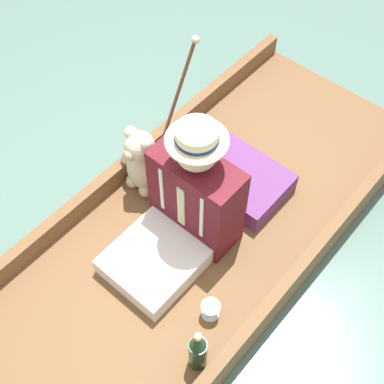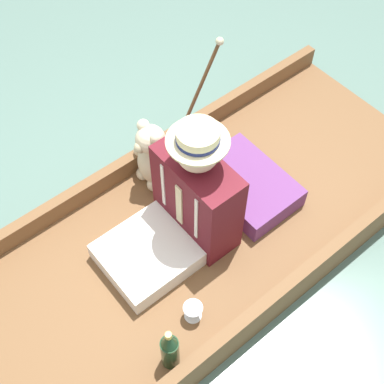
{
  "view_description": "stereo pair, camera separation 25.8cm",
  "coord_description": "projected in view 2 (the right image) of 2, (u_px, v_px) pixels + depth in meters",
  "views": [
    {
      "loc": [
        -0.95,
        0.99,
        2.59
      ],
      "look_at": [
        0.02,
        -0.14,
        0.49
      ],
      "focal_mm": 50.0,
      "sensor_mm": 36.0,
      "label": 1
    },
    {
      "loc": [
        -1.13,
        0.8,
        2.59
      ],
      "look_at": [
        0.02,
        -0.14,
        0.49
      ],
      "focal_mm": 50.0,
      "sensor_mm": 36.0,
      "label": 2
    }
  ],
  "objects": [
    {
      "name": "teddy_bear",
      "position": [
        152.0,
        157.0,
        2.89
      ],
      "size": [
        0.31,
        0.18,
        0.44
      ],
      "color": "beige",
      "rests_on": "punt_boat"
    },
    {
      "name": "seated_person",
      "position": [
        185.0,
        205.0,
        2.62
      ],
      "size": [
        0.46,
        0.69,
        0.76
      ],
      "rotation": [
        0.0,
        0.0,
        -0.03
      ],
      "color": "white",
      "rests_on": "punt_boat"
    },
    {
      "name": "seat_cushion",
      "position": [
        247.0,
        185.0,
        2.95
      ],
      "size": [
        0.54,
        0.38,
        0.13
      ],
      "color": "#6B3875",
      "rests_on": "punt_boat"
    },
    {
      "name": "ground_plane",
      "position": [
        174.0,
        261.0,
        2.92
      ],
      "size": [
        16.0,
        16.0,
        0.0
      ],
      "primitive_type": "plane",
      "color": "slate"
    },
    {
      "name": "champagne_bottle",
      "position": [
        170.0,
        349.0,
        2.33
      ],
      "size": [
        0.08,
        0.08,
        0.33
      ],
      "color": "#19381E",
      "rests_on": "punt_boat"
    },
    {
      "name": "wine_glass",
      "position": [
        193.0,
        310.0,
        2.52
      ],
      "size": [
        0.09,
        0.09,
        0.1
      ],
      "color": "silver",
      "rests_on": "punt_boat"
    },
    {
      "name": "punt_boat",
      "position": [
        174.0,
        253.0,
        2.85
      ],
      "size": [
        1.18,
        3.22,
        0.27
      ],
      "color": "brown",
      "rests_on": "ground_plane"
    },
    {
      "name": "walking_cane",
      "position": [
        198.0,
        91.0,
        2.89
      ],
      "size": [
        0.04,
        0.39,
        0.7
      ],
      "color": "brown",
      "rests_on": "punt_boat"
    }
  ]
}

